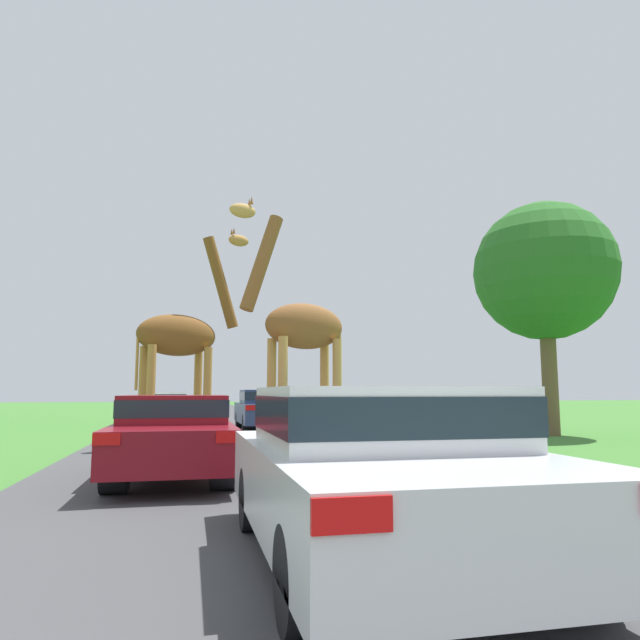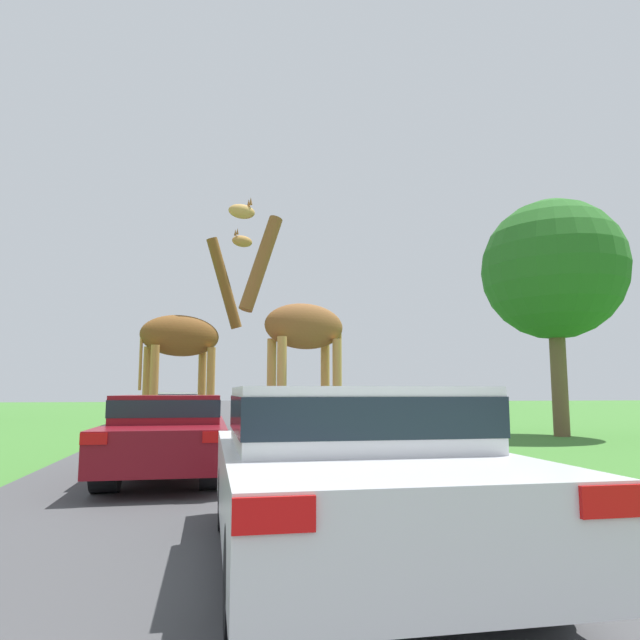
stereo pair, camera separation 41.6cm
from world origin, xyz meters
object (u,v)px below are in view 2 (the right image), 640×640
(car_lead_maroon, at_px, (348,467))
(car_far_ahead, at_px, (168,432))
(giraffe_companion, at_px, (186,341))
(tree_left_edge, at_px, (553,270))
(giraffe_near_road, at_px, (299,334))
(car_queue_right, at_px, (275,408))
(car_queue_left, at_px, (178,407))

(car_lead_maroon, xyz_separation_m, car_far_ahead, (-1.72, 4.78, -0.03))
(giraffe_companion, distance_m, tree_left_edge, 11.26)
(giraffe_near_road, relative_size, car_far_ahead, 1.26)
(car_far_ahead, bearing_deg, car_lead_maroon, -70.23)
(car_lead_maroon, relative_size, car_far_ahead, 0.96)
(giraffe_near_road, relative_size, car_queue_right, 1.18)
(car_far_ahead, height_order, tree_left_edge, tree_left_edge)
(giraffe_companion, height_order, tree_left_edge, tree_left_edge)
(car_lead_maroon, xyz_separation_m, tree_left_edge, (9.18, 11.00, 4.30))
(car_queue_right, bearing_deg, car_far_ahead, -104.71)
(car_queue_right, relative_size, car_far_ahead, 1.07)
(tree_left_edge, bearing_deg, giraffe_near_road, -156.15)
(car_queue_right, relative_size, tree_left_edge, 0.62)
(car_lead_maroon, bearing_deg, car_queue_right, 85.79)
(car_far_ahead, bearing_deg, car_queue_left, 92.60)
(giraffe_near_road, xyz_separation_m, car_far_ahead, (-2.43, -2.48, -1.83))
(tree_left_edge, bearing_deg, car_queue_left, 141.56)
(car_lead_maroon, xyz_separation_m, car_queue_right, (1.16, 15.73, 0.02))
(giraffe_companion, distance_m, car_far_ahead, 5.12)
(car_far_ahead, bearing_deg, giraffe_near_road, 45.65)
(giraffe_near_road, relative_size, car_lead_maroon, 1.31)
(giraffe_companion, height_order, car_queue_left, giraffe_companion)
(giraffe_companion, distance_m, car_queue_left, 10.83)
(tree_left_edge, bearing_deg, car_lead_maroon, -129.83)
(car_queue_left, height_order, car_far_ahead, car_queue_left)
(car_far_ahead, bearing_deg, giraffe_companion, 89.84)
(car_lead_maroon, xyz_separation_m, car_queue_left, (-2.42, 20.21, -0.02))
(car_lead_maroon, height_order, car_queue_left, car_lead_maroon)
(giraffe_near_road, xyz_separation_m, car_queue_left, (-3.13, 12.95, -1.82))
(car_lead_maroon, height_order, tree_left_edge, tree_left_edge)
(car_queue_left, bearing_deg, tree_left_edge, -38.44)
(car_queue_left, height_order, tree_left_edge, tree_left_edge)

